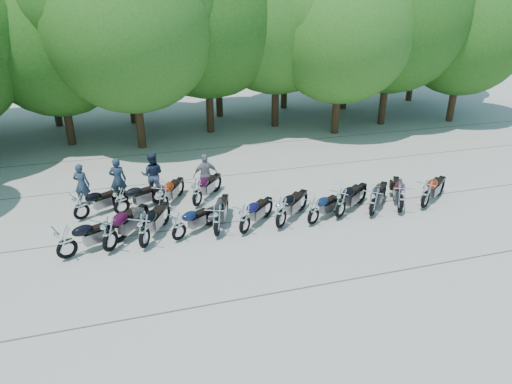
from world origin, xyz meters
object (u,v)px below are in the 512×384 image
object	(u,v)px
motorcycle_15	(197,192)
rider_0	(82,184)
motorcycle_10	(401,198)
rider_1	(153,175)
motorcycle_9	(373,201)
motorcycle_11	(426,193)
motorcycle_2	(144,230)
motorcycle_13	(121,201)
motorcycle_0	(66,242)
motorcycle_12	(81,206)
motorcycle_7	(314,211)
rider_2	(206,175)
motorcycle_6	(281,212)
motorcycle_14	(163,197)
motorcycle_4	(217,220)
motorcycle_1	(109,233)
motorcycle_5	(245,219)
motorcycle_3	(179,226)
motorcycle_8	(341,202)
rider_3	(118,180)

from	to	relation	value
motorcycle_15	rider_0	size ratio (longest dim) A/B	1.34
motorcycle_10	rider_1	xyz separation A→B (m)	(-8.83, 4.26, 0.28)
motorcycle_9	motorcycle_11	distance (m)	2.29
motorcycle_2	motorcycle_13	size ratio (longest dim) A/B	1.11
motorcycle_0	motorcycle_12	world-z (taller)	motorcycle_0
motorcycle_7	rider_2	bearing A→B (deg)	11.34
rider_1	rider_2	distance (m)	2.15
motorcycle_6	motorcycle_14	size ratio (longest dim) A/B	1.10
motorcycle_15	rider_2	size ratio (longest dim) A/B	1.31
motorcycle_6	rider_0	xyz separation A→B (m)	(-6.83, 4.12, 0.17)
motorcycle_4	rider_2	xyz separation A→B (m)	(0.29, 3.63, 0.22)
rider_1	motorcycle_14	bearing A→B (deg)	111.35
motorcycle_13	motorcycle_15	bearing A→B (deg)	-117.64
motorcycle_1	motorcycle_9	bearing A→B (deg)	-144.62
motorcycle_1	motorcycle_13	xyz separation A→B (m)	(0.41, 2.62, -0.09)
motorcycle_10	motorcycle_12	distance (m)	11.88
motorcycle_7	rider_2	xyz separation A→B (m)	(-3.20, 3.77, 0.28)
motorcycle_1	motorcycle_14	world-z (taller)	motorcycle_1
motorcycle_5	motorcycle_6	world-z (taller)	motorcycle_6
motorcycle_4	motorcycle_9	size ratio (longest dim) A/B	1.03
motorcycle_0	motorcycle_14	distance (m)	4.16
motorcycle_5	motorcycle_14	xyz separation A→B (m)	(-2.51, 2.57, -0.00)
motorcycle_1	motorcycle_11	xyz separation A→B (m)	(11.68, -0.08, -0.04)
motorcycle_1	rider_1	world-z (taller)	rider_1
motorcycle_1	motorcycle_2	size ratio (longest dim) A/B	1.03
motorcycle_3	motorcycle_8	xyz separation A→B (m)	(5.94, -0.03, 0.10)
motorcycle_1	rider_3	distance (m)	4.09
motorcycle_4	rider_3	bearing A→B (deg)	-30.31
motorcycle_4	motorcycle_12	world-z (taller)	motorcycle_4
motorcycle_15	motorcycle_2	bearing A→B (deg)	88.27
motorcycle_3	motorcycle_13	size ratio (longest dim) A/B	0.94
motorcycle_14	motorcycle_15	world-z (taller)	motorcycle_15
motorcycle_0	motorcycle_12	distance (m)	2.71
motorcycle_14	motorcycle_1	bearing A→B (deg)	80.95
motorcycle_12	motorcycle_14	xyz separation A→B (m)	(2.98, -0.11, 0.02)
motorcycle_15	rider_0	bearing A→B (deg)	18.37
motorcycle_4	rider_0	size ratio (longest dim) A/B	1.37
rider_0	motorcycle_2	bearing A→B (deg)	137.07
motorcycle_0	motorcycle_13	xyz separation A→B (m)	(1.71, 2.71, -0.03)
motorcycle_0	motorcycle_8	world-z (taller)	motorcycle_8
motorcycle_8	motorcycle_15	xyz separation A→B (m)	(-4.92, 2.46, -0.03)
motorcycle_1	motorcycle_7	distance (m)	7.01
motorcycle_1	rider_0	bearing A→B (deg)	-39.69
motorcycle_9	motorcycle_10	distance (m)	1.15
motorcycle_6	motorcycle_11	world-z (taller)	motorcycle_6
motorcycle_2	rider_1	xyz separation A→B (m)	(0.63, 4.18, 0.25)
motorcycle_8	motorcycle_14	xyz separation A→B (m)	(-6.21, 2.41, -0.06)
motorcycle_7	motorcycle_11	world-z (taller)	motorcycle_11
rider_2	rider_3	xyz separation A→B (m)	(-3.46, 0.42, 0.02)
motorcycle_9	motorcycle_13	size ratio (longest dim) A/B	1.03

